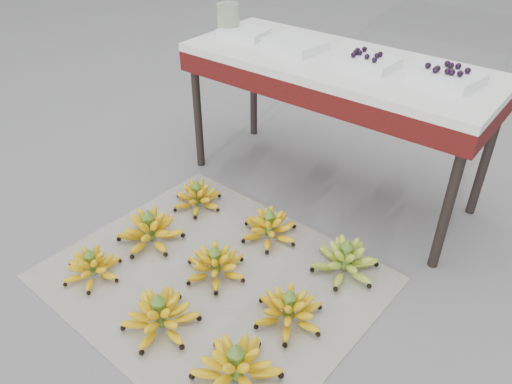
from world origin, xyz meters
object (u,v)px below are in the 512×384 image
Objects in this scene: tray_far_left at (244,33)px; tray_far_right at (447,76)px; bunch_back_right at (345,260)px; bunch_front_right at (236,368)px; bunch_back_center at (269,227)px; bunch_back_left at (197,197)px; tray_right at (367,61)px; bunch_front_center at (160,316)px; vendor_table at (337,75)px; bunch_front_left at (92,266)px; bunch_mid_center at (215,265)px; bunch_mid_left at (150,230)px; glass_jar at (228,18)px; tray_left at (295,44)px; bunch_mid_right at (289,310)px; newspaper_mat at (213,278)px.

tray_far_right is at bearing 2.45° from tray_far_left.
tray_far_left is at bearing 136.64° from bunch_back_right.
bunch_front_right reaches higher than bunch_back_center.
bunch_front_right reaches higher than bunch_back_left.
bunch_front_center is at bearing -96.40° from tray_right.
bunch_back_left is 0.88m from vendor_table.
bunch_front_left is 1.45m from tray_right.
vendor_table is 0.17m from tray_right.
bunch_mid_center reaches higher than bunch_front_left.
bunch_front_center is 0.94× the size of bunch_mid_left.
tray_right is at bearing -173.36° from tray_far_right.
glass_jar is at bearing -177.90° from tray_far_right.
vendor_table is at bearing 177.92° from tray_right.
tray_far_left is 0.12m from glass_jar.
bunch_mid_center is at bearing 124.37° from bunch_front_right.
glass_jar reaches higher than tray_left.
vendor_table is 0.25m from tray_left.
tray_far_left reaches higher than bunch_back_left.
tray_left is at bearing -0.30° from glass_jar.
glass_jar is (-0.25, 0.86, 0.70)m from bunch_mid_left.
tray_far_left is (-0.15, 0.86, 0.64)m from bunch_mid_left.
bunch_mid_right is 1.02× the size of bunch_back_right.
tray_far_right is at bearing 58.35° from bunch_mid_center.
bunch_mid_right is 1.46× the size of tray_far_left.
vendor_table is at bearing 0.65° from glass_jar.
bunch_front_center is 1.46m from tray_far_right.
bunch_front_center reaches higher than bunch_front_left.
bunch_front_right is 1.05× the size of bunch_mid_right.
bunch_mid_left is at bearing -155.75° from bunch_mid_right.
bunch_back_right is at bearing -98.59° from tray_far_right.
tray_left is (-0.24, 1.18, 0.65)m from bunch_front_center.
tray_left is (-0.63, 0.50, 0.65)m from bunch_back_right.
bunch_front_left is at bearing -70.54° from bunch_back_left.
bunch_back_left is 0.92m from glass_jar.
newspaper_mat is 1.23m from tray_far_left.
bunch_mid_center is (-0.03, 0.33, -0.01)m from bunch_front_center.
tray_right reaches higher than newspaper_mat.
newspaper_mat is 1.31m from glass_jar.
glass_jar is at bearing 132.66° from bunch_back_left.
bunch_mid_center is at bearing -58.33° from tray_far_left.
tray_left is at bearing 91.06° from bunch_back_left.
tray_far_right reaches higher than bunch_back_center.
bunch_mid_left is 1.08m from tray_far_left.
tray_far_left is (-0.13, 0.54, 0.65)m from bunch_back_left.
tray_far_left is at bearing -178.96° from vendor_table.
bunch_front_left is at bearing -83.83° from tray_far_left.
tray_far_right reaches higher than vendor_table.
tray_far_left reaches higher than vendor_table.
bunch_back_right is (0.02, 0.68, -0.00)m from bunch_front_right.
bunch_front_center is 0.78m from bunch_back_right.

